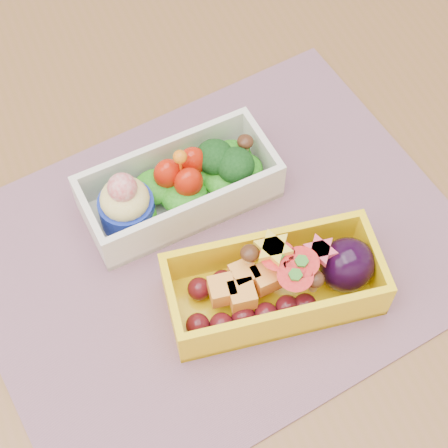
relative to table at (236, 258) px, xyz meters
name	(u,v)px	position (x,y,z in m)	size (l,w,h in m)	color
ground	(231,421)	(0.00, 0.00, -0.65)	(3.00, 3.00, 0.00)	olive
table	(236,258)	(0.00, 0.00, 0.00)	(1.20, 0.80, 0.75)	brown
placemat	(219,251)	(-0.04, -0.04, 0.10)	(0.46, 0.35, 0.00)	gray
bento_white	(178,187)	(-0.05, 0.03, 0.13)	(0.20, 0.10, 0.08)	white
bento_yellow	(279,283)	(0.00, -0.10, 0.13)	(0.21, 0.12, 0.07)	yellow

